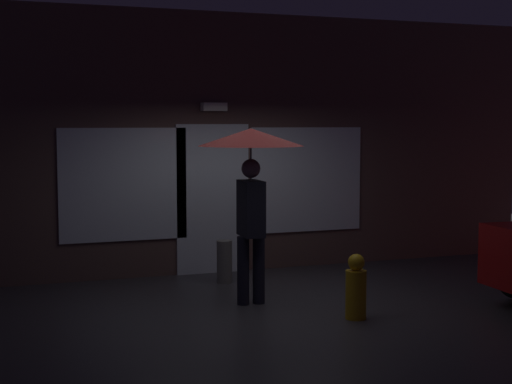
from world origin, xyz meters
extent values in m
plane|color=#38353A|center=(0.00, 0.00, 0.00)|extent=(18.00, 18.00, 0.00)
cube|color=brown|center=(0.00, 2.35, 1.92)|extent=(10.73, 0.30, 3.83)
cube|color=white|center=(0.00, 2.18, 1.10)|extent=(1.10, 0.04, 2.20)
cube|color=white|center=(-1.31, 2.18, 1.35)|extent=(1.81, 0.04, 1.60)
cube|color=white|center=(1.51, 2.18, 1.35)|extent=(1.81, 0.04, 1.60)
cube|color=white|center=(0.00, 2.10, 2.45)|extent=(0.36, 0.16, 0.12)
cylinder|color=black|center=(-0.23, 0.15, 0.42)|extent=(0.15, 0.15, 0.84)
cylinder|color=black|center=(-0.03, 0.14, 0.42)|extent=(0.15, 0.15, 0.84)
cube|color=black|center=(-0.13, 0.15, 1.18)|extent=(0.26, 0.47, 0.68)
cube|color=silver|center=(0.00, 0.15, 1.18)|extent=(0.03, 0.14, 0.54)
cube|color=#721966|center=(0.00, 0.15, 1.16)|extent=(0.03, 0.05, 0.44)
sphere|color=gray|center=(-0.13, 0.15, 1.67)|extent=(0.23, 0.23, 0.23)
cylinder|color=slate|center=(-0.13, 0.15, 1.69)|extent=(0.02, 0.02, 0.94)
cone|color=#4C0C0C|center=(-0.13, 0.15, 2.05)|extent=(1.29, 1.29, 0.22)
cylinder|color=slate|center=(-0.05, 1.46, 0.30)|extent=(0.22, 0.22, 0.59)
cylinder|color=gold|center=(0.75, -0.93, 0.28)|extent=(0.24, 0.24, 0.56)
sphere|color=gold|center=(0.75, -0.93, 0.65)|extent=(0.19, 0.19, 0.19)
camera|label=1|loc=(-3.24, -8.53, 2.22)|focal=53.55mm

